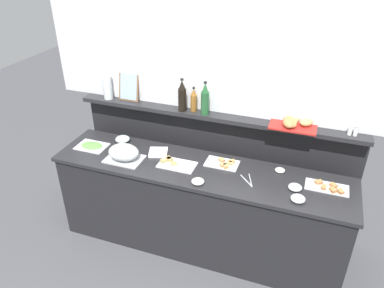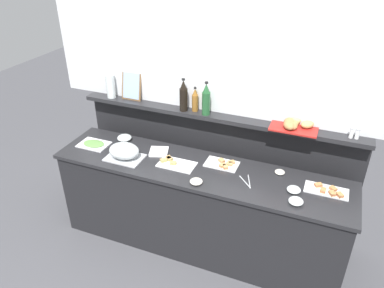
# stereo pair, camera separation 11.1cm
# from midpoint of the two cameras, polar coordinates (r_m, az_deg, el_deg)

# --- Properties ---
(ground_plane) EXTENTS (12.00, 12.00, 0.00)m
(ground_plane) POSITION_cam_midpoint_polar(r_m,az_deg,el_deg) (4.29, 4.59, -9.72)
(ground_plane) COLOR #4C4C51
(buffet_counter) EXTENTS (2.68, 0.61, 0.91)m
(buffet_counter) POSITION_cam_midpoint_polar(r_m,az_deg,el_deg) (3.56, 1.86, -9.82)
(buffet_counter) COLOR black
(buffet_counter) RESTS_ON ground_plane
(back_ledge_unit) EXTENTS (2.74, 0.22, 1.25)m
(back_ledge_unit) POSITION_cam_midpoint_polar(r_m,az_deg,el_deg) (3.81, 4.44, -3.13)
(back_ledge_unit) COLOR black
(back_ledge_unit) RESTS_ON ground_plane
(upper_wall_panel) EXTENTS (3.34, 0.08, 1.35)m
(upper_wall_panel) POSITION_cam_midpoint_polar(r_m,az_deg,el_deg) (3.32, 5.46, 15.78)
(upper_wall_panel) COLOR silver
(upper_wall_panel) RESTS_ON back_ledge_unit
(sandwich_platter_side) EXTENTS (0.33, 0.19, 0.04)m
(sandwich_platter_side) POSITION_cam_midpoint_polar(r_m,az_deg,el_deg) (3.34, -1.73, -2.98)
(sandwich_platter_side) COLOR white
(sandwich_platter_side) RESTS_ON buffet_counter
(sandwich_platter_front) EXTENTS (0.34, 0.16, 0.04)m
(sandwich_platter_front) POSITION_cam_midpoint_polar(r_m,az_deg,el_deg) (3.21, 20.98, -6.68)
(sandwich_platter_front) COLOR white
(sandwich_platter_front) RESTS_ON buffet_counter
(sandwich_platter_rear) EXTENTS (0.30, 0.18, 0.04)m
(sandwich_platter_rear) POSITION_cam_midpoint_polar(r_m,az_deg,el_deg) (3.34, 5.76, -3.08)
(sandwich_platter_rear) COLOR white
(sandwich_platter_rear) RESTS_ON buffet_counter
(cold_cuts_platter) EXTENTS (0.29, 0.21, 0.02)m
(cold_cuts_platter) POSITION_cam_midpoint_polar(r_m,az_deg,el_deg) (3.74, -14.03, -0.04)
(cold_cuts_platter) COLOR silver
(cold_cuts_platter) RESTS_ON buffet_counter
(serving_cloche) EXTENTS (0.34, 0.24, 0.17)m
(serving_cloche) POSITION_cam_midpoint_polar(r_m,az_deg,el_deg) (3.43, -9.45, -1.15)
(serving_cloche) COLOR #B7BABF
(serving_cloche) RESTS_ON buffet_counter
(glass_bowl_large) EXTENTS (0.11, 0.11, 0.04)m
(glass_bowl_large) POSITION_cam_midpoint_polar(r_m,az_deg,el_deg) (3.12, 16.34, -6.77)
(glass_bowl_large) COLOR silver
(glass_bowl_large) RESTS_ON buffet_counter
(glass_bowl_medium) EXTENTS (0.11, 0.11, 0.05)m
(glass_bowl_medium) POSITION_cam_midpoint_polar(r_m,az_deg,el_deg) (3.00, 16.68, -8.44)
(glass_bowl_medium) COLOR silver
(glass_bowl_medium) RESTS_ON buffet_counter
(glass_bowl_small) EXTENTS (0.14, 0.14, 0.06)m
(glass_bowl_small) POSITION_cam_midpoint_polar(r_m,az_deg,el_deg) (3.76, -9.49, 0.91)
(glass_bowl_small) COLOR silver
(glass_bowl_small) RESTS_ON buffet_counter
(condiment_bowl_dark) EXTENTS (0.09, 0.09, 0.03)m
(condiment_bowl_dark) POSITION_cam_midpoint_polar(r_m,az_deg,el_deg) (3.31, 14.26, -4.20)
(condiment_bowl_dark) COLOR silver
(condiment_bowl_dark) RESTS_ON buffet_counter
(condiment_bowl_red) EXTENTS (0.11, 0.11, 0.04)m
(condiment_bowl_red) POSITION_cam_midpoint_polar(r_m,az_deg,el_deg) (3.09, 1.68, -5.77)
(condiment_bowl_red) COLOR silver
(condiment_bowl_red) RESTS_ON buffet_counter
(serving_tongs) EXTENTS (0.13, 0.18, 0.01)m
(serving_tongs) POSITION_cam_midpoint_polar(r_m,az_deg,el_deg) (3.15, 9.47, -5.78)
(serving_tongs) COLOR #B7BABF
(serving_tongs) RESTS_ON buffet_counter
(napkin_stack) EXTENTS (0.22, 0.22, 0.02)m
(napkin_stack) POSITION_cam_midpoint_polar(r_m,az_deg,el_deg) (3.51, -4.20, -1.18)
(napkin_stack) COLOR white
(napkin_stack) RESTS_ON buffet_counter
(wine_bottle_dark) EXTENTS (0.08, 0.08, 0.32)m
(wine_bottle_dark) POSITION_cam_midpoint_polar(r_m,az_deg,el_deg) (3.47, -0.38, 7.32)
(wine_bottle_dark) COLOR black
(wine_bottle_dark) RESTS_ON back_ledge_unit
(wine_bottle_green) EXTENTS (0.08, 0.08, 0.32)m
(wine_bottle_green) POSITION_cam_midpoint_polar(r_m,az_deg,el_deg) (3.40, 3.12, 6.76)
(wine_bottle_green) COLOR #23562D
(wine_bottle_green) RESTS_ON back_ledge_unit
(vinegar_bottle_amber) EXTENTS (0.06, 0.06, 0.24)m
(vinegar_bottle_amber) POSITION_cam_midpoint_polar(r_m,az_deg,el_deg) (3.48, 1.39, 6.70)
(vinegar_bottle_amber) COLOR #8E5B23
(vinegar_bottle_amber) RESTS_ON back_ledge_unit
(salt_shaker) EXTENTS (0.03, 0.03, 0.09)m
(salt_shaker) POSITION_cam_midpoint_polar(r_m,az_deg,el_deg) (3.32, 24.17, 1.54)
(salt_shaker) COLOR white
(salt_shaker) RESTS_ON back_ledge_unit
(pepper_shaker) EXTENTS (0.03, 0.03, 0.09)m
(pepper_shaker) POSITION_cam_midpoint_polar(r_m,az_deg,el_deg) (3.33, 24.91, 1.39)
(pepper_shaker) COLOR white
(pepper_shaker) RESTS_ON back_ledge_unit
(bread_basket) EXTENTS (0.40, 0.27, 0.08)m
(bread_basket) POSITION_cam_midpoint_polar(r_m,az_deg,el_deg) (3.32, 16.29, 2.89)
(bread_basket) COLOR #B2231E
(bread_basket) RESTS_ON back_ledge_unit
(framed_picture) EXTENTS (0.21, 0.07, 0.29)m
(framed_picture) POSITION_cam_midpoint_polar(r_m,az_deg,el_deg) (3.77, -8.42, 8.83)
(framed_picture) COLOR brown
(framed_picture) RESTS_ON back_ledge_unit
(water_carafe) EXTENTS (0.09, 0.09, 0.24)m
(water_carafe) POSITION_cam_midpoint_polar(r_m,az_deg,el_deg) (3.86, -11.56, 8.69)
(water_carafe) COLOR silver
(water_carafe) RESTS_ON back_ledge_unit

